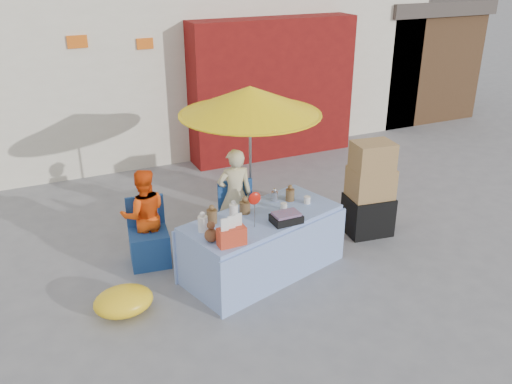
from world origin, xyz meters
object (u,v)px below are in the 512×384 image
box_stack (370,192)px  umbrella (250,101)px  vendor_beige (235,195)px  chair_right (239,226)px  vendor_orange (144,215)px  chair_left (149,245)px  market_table (262,243)px

box_stack → umbrella: bearing=152.0°
vendor_beige → chair_right: bearing=99.0°
vendor_orange → vendor_beige: 1.25m
chair_right → vendor_orange: bearing=-178.1°
vendor_orange → chair_right: bearing=-178.1°
chair_right → vendor_beige: (-0.00, 0.13, 0.40)m
chair_left → vendor_orange: size_ratio=0.69×
chair_left → umbrella: (1.55, 0.28, 1.64)m
chair_right → vendor_beige: size_ratio=0.64×
chair_left → box_stack: size_ratio=0.63×
chair_left → vendor_beige: (1.25, 0.13, 0.40)m
vendor_beige → market_table: bearing=95.8°
box_stack → chair_right: bearing=164.4°
chair_left → umbrella: bearing=18.4°
umbrella → box_stack: bearing=-28.0°
market_table → umbrella: bearing=56.6°
vendor_orange → box_stack: size_ratio=0.91×
chair_right → vendor_orange: size_ratio=0.69×
umbrella → box_stack: 2.09m
market_table → chair_right: size_ratio=2.56×
chair_left → vendor_beige: bearing=14.2°
market_table → chair_left: (-1.21, 0.79, -0.14)m
box_stack → vendor_orange: bearing=168.2°
chair_right → umbrella: size_ratio=0.41×
vendor_orange → market_table: bearing=150.7°
chair_right → box_stack: 1.87m
box_stack → market_table: bearing=-170.6°
market_table → vendor_orange: size_ratio=1.76×
vendor_orange → vendor_beige: (1.25, 0.00, 0.04)m
chair_left → chair_right: same height
market_table → box_stack: box_stack is taller
vendor_beige → box_stack: 1.87m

